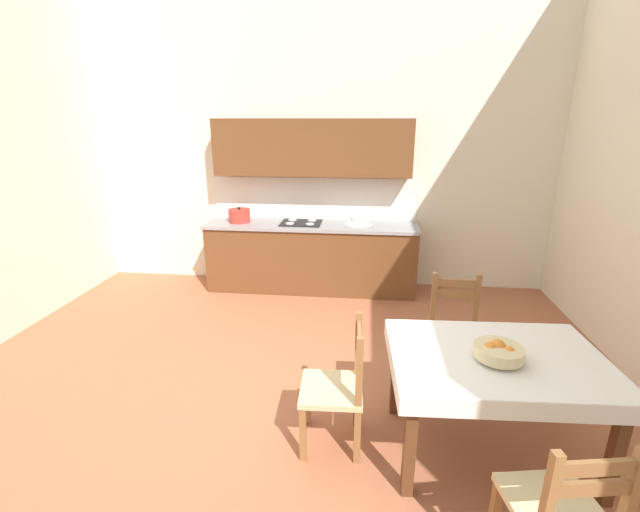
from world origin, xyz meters
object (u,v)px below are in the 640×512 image
at_px(fruit_bowl, 498,351).
at_px(dining_table, 495,372).
at_px(dining_chair_tv_side, 337,388).
at_px(dining_chair_kitchen_side, 455,332).
at_px(kitchen_cabinetry, 311,226).

bearing_deg(fruit_bowl, dining_table, 72.03).
height_order(dining_chair_tv_side, dining_chair_kitchen_side, same).
bearing_deg(fruit_bowl, dining_chair_kitchen_side, 93.47).
height_order(kitchen_cabinetry, dining_chair_tv_side, kitchen_cabinetry).
distance_m(kitchen_cabinetry, dining_table, 3.29).
bearing_deg(dining_table, dining_chair_tv_side, -178.86).
relative_size(kitchen_cabinetry, fruit_bowl, 9.14).
bearing_deg(dining_chair_kitchen_side, kitchen_cabinetry, 127.18).
bearing_deg(fruit_bowl, kitchen_cabinetry, 118.04).
bearing_deg(dining_chair_tv_side, dining_table, 1.14).
distance_m(dining_table, fruit_bowl, 0.20).
distance_m(dining_table, dining_chair_kitchen_side, 0.91).
distance_m(dining_chair_tv_side, fruit_bowl, 1.07).
relative_size(kitchen_cabinetry, dining_table, 1.96).
xyz_separation_m(kitchen_cabinetry, fruit_bowl, (1.56, -2.93, -0.04)).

